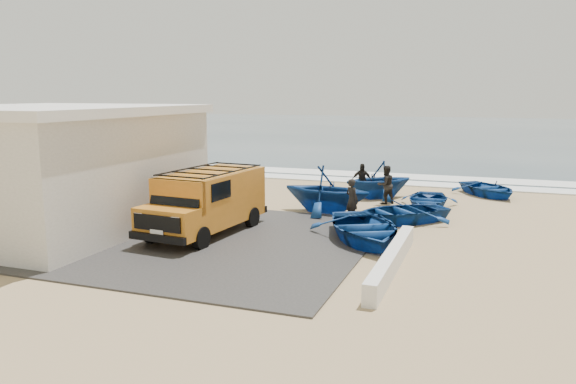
% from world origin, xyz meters
% --- Properties ---
extents(ground, '(160.00, 160.00, 0.00)m').
position_xyz_m(ground, '(0.00, 0.00, 0.00)').
color(ground, tan).
extents(slab, '(12.00, 10.00, 0.05)m').
position_xyz_m(slab, '(-2.00, -2.00, 0.03)').
color(slab, '#383533').
rests_on(slab, ground).
extents(ocean, '(180.00, 88.00, 0.01)m').
position_xyz_m(ocean, '(0.00, 56.00, 0.00)').
color(ocean, '#385166').
rests_on(ocean, ground).
extents(surf_line, '(180.00, 1.60, 0.06)m').
position_xyz_m(surf_line, '(0.00, 12.00, 0.03)').
color(surf_line, white).
rests_on(surf_line, ground).
extents(surf_wash, '(180.00, 2.20, 0.04)m').
position_xyz_m(surf_wash, '(0.00, 14.50, 0.02)').
color(surf_wash, white).
rests_on(surf_wash, ground).
extents(building, '(8.40, 9.40, 4.30)m').
position_xyz_m(building, '(-7.50, -2.00, 2.16)').
color(building, silver).
rests_on(building, ground).
extents(parapet, '(0.35, 6.00, 0.55)m').
position_xyz_m(parapet, '(5.00, -3.00, 0.28)').
color(parapet, silver).
rests_on(parapet, ground).
extents(van, '(2.46, 5.30, 2.20)m').
position_xyz_m(van, '(-1.59, -1.17, 1.18)').
color(van, orange).
rests_on(van, ground).
extents(boat_near_left, '(4.69, 5.23, 0.89)m').
position_xyz_m(boat_near_left, '(3.63, -0.36, 0.45)').
color(boat_near_left, navy).
rests_on(boat_near_left, ground).
extents(boat_near_right, '(4.64, 4.52, 0.79)m').
position_xyz_m(boat_near_right, '(4.29, 2.80, 0.39)').
color(boat_near_right, navy).
rests_on(boat_near_right, ground).
extents(boat_mid_left, '(3.93, 3.50, 1.89)m').
position_xyz_m(boat_mid_left, '(1.23, 3.60, 0.94)').
color(boat_mid_left, navy).
rests_on(boat_mid_left, ground).
extents(boat_mid_right, '(2.50, 3.43, 0.70)m').
position_xyz_m(boat_mid_right, '(4.98, 5.78, 0.35)').
color(boat_mid_right, navy).
rests_on(boat_mid_right, ground).
extents(boat_far_left, '(4.29, 4.24, 1.71)m').
position_xyz_m(boat_far_left, '(2.61, 7.43, 0.86)').
color(boat_far_left, navy).
rests_on(boat_far_left, ground).
extents(boat_far_right, '(4.02, 4.24, 0.71)m').
position_xyz_m(boat_far_right, '(7.32, 9.70, 0.36)').
color(boat_far_right, navy).
rests_on(boat_far_right, ground).
extents(fisherman_front, '(0.70, 0.64, 1.61)m').
position_xyz_m(fisherman_front, '(2.57, 2.42, 0.80)').
color(fisherman_front, black).
rests_on(fisherman_front, ground).
extents(fisherman_middle, '(1.02, 1.02, 1.67)m').
position_xyz_m(fisherman_middle, '(3.15, 6.19, 0.83)').
color(fisherman_middle, black).
rests_on(fisherman_middle, ground).
extents(fisherman_back, '(0.97, 0.52, 1.57)m').
position_xyz_m(fisherman_back, '(1.84, 7.32, 0.79)').
color(fisherman_back, black).
rests_on(fisherman_back, ground).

